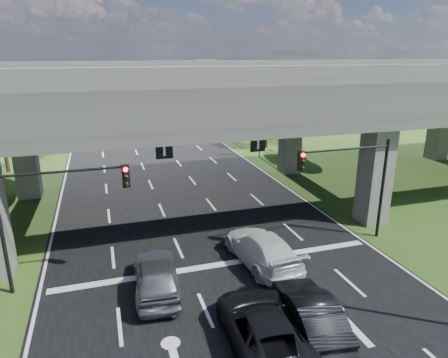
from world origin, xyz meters
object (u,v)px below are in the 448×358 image
streetlight_beyond (214,89)px  car_white (262,249)px  signal_left (51,203)px  signal_right (353,173)px  car_dark (309,312)px  car_trailing (263,328)px  streetlight_far (257,102)px  car_silver (157,275)px

streetlight_beyond → car_white: (-8.04, -37.00, -4.97)m
signal_left → car_white: signal_left is taller
signal_left → car_white: size_ratio=1.03×
signal_right → car_dark: 9.43m
car_dark → car_trailing: bearing=16.1°
streetlight_beyond → car_white: streetlight_beyond is taller
signal_right → streetlight_far: streetlight_far is taller
car_white → streetlight_beyond: bearing=-106.9°
car_white → car_trailing: 6.29m
car_silver → car_dark: 7.01m
car_dark → signal_right: bearing=-126.1°
signal_right → streetlight_far: bearing=83.5°
car_dark → streetlight_far: bearing=-100.3°
car_white → streetlight_far: bearing=-115.5°
streetlight_far → car_white: 23.03m
signal_right → car_silver: bearing=-170.5°
car_silver → car_trailing: car_silver is taller
signal_left → streetlight_far: (17.92, 20.06, 1.66)m
streetlight_far → car_trailing: (-10.42, -26.82, -5.02)m
signal_right → car_dark: bearing=-133.1°
car_silver → car_white: 5.69m
car_trailing → streetlight_far: bearing=-107.5°
signal_right → signal_left: bearing=180.0°
streetlight_beyond → car_dark: (-8.30, -42.49, -5.01)m
signal_left → streetlight_beyond: bearing=63.6°
signal_right → streetlight_beyond: (2.27, 36.06, 1.66)m
signal_left → car_trailing: 10.64m
car_dark → car_white: bearing=-85.7°
signal_right → car_trailing: bearing=-140.3°
signal_left → signal_right: bearing=0.0°
streetlight_far → car_white: size_ratio=1.72×
streetlight_beyond → car_trailing: size_ratio=1.73×
car_silver → car_trailing: size_ratio=0.88×
signal_right → car_trailing: signal_right is taller
streetlight_beyond → car_trailing: bearing=-103.7°
streetlight_far → car_white: (-8.04, -21.00, -4.97)m
signal_right → car_silver: 12.00m
streetlight_beyond → car_dark: size_ratio=2.04×
car_dark → car_trailing: (-2.12, -0.34, -0.00)m
car_silver → car_white: (5.61, 0.95, -0.02)m
signal_left → car_silver: signal_left is taller
signal_right → streetlight_beyond: streetlight_beyond is taller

